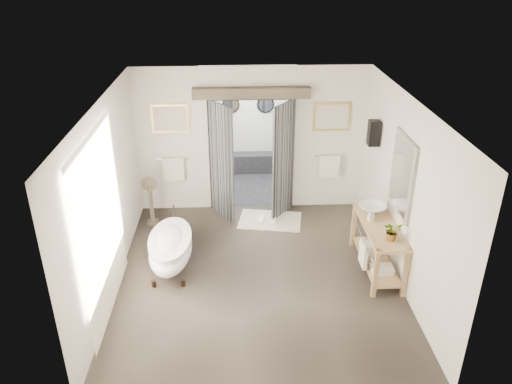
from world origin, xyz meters
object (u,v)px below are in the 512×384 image
vanity (377,243)px  rug (270,220)px  basin (373,209)px  clawfoot_tub (171,247)px

vanity → rug: bearing=133.0°
vanity → basin: 0.57m
clawfoot_tub → rug: size_ratio=1.31×
clawfoot_tub → basin: bearing=2.5°
vanity → rug: 2.42m
clawfoot_tub → vanity: (3.38, -0.24, 0.13)m
clawfoot_tub → rug: bearing=40.4°
clawfoot_tub → vanity: 3.39m
basin → clawfoot_tub: bearing=172.5°
basin → vanity: bearing=-97.9°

